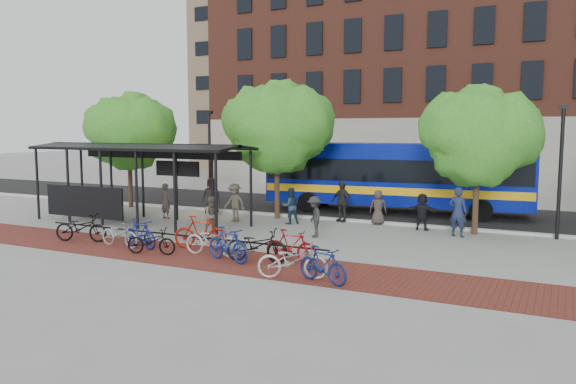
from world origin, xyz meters
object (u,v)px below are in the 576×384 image
at_px(lamp_post_right, 561,168).
at_px(bike_11, 323,265).
at_px(bike_4, 151,241).
at_px(pedestrian_8, 213,215).
at_px(lamp_post_left, 210,158).
at_px(pedestrian_5, 422,212).
at_px(tree_b, 279,124).
at_px(pedestrian_9, 315,217).
at_px(pedestrian_1, 166,201).
at_px(tree_a, 131,129).
at_px(bike_7, 228,244).
at_px(bike_0, 81,228).
at_px(bike_6, 212,240).
at_px(tree_c, 481,133).
at_px(pedestrian_2, 290,206).
at_px(bike_2, 120,234).
at_px(bus, 396,173).
at_px(bike_3, 140,234).
at_px(pedestrian_3, 235,203).
at_px(pedestrian_7, 458,212).
at_px(bike_10, 293,260).
at_px(pedestrian_0, 211,197).
at_px(bike_8, 257,245).
at_px(pedestrian_4, 342,202).
at_px(bike_9, 291,246).
at_px(bus_shelter, 137,156).
at_px(pedestrian_6, 378,207).
at_px(bike_5, 201,232).

bearing_deg(lamp_post_right, bike_11, -120.23).
relative_size(lamp_post_right, bike_4, 2.95).
bearing_deg(pedestrian_8, lamp_post_right, -30.61).
relative_size(lamp_post_left, pedestrian_5, 3.29).
height_order(tree_b, bike_11, tree_b).
bearing_deg(pedestrian_9, pedestrian_1, -132.23).
bearing_deg(tree_a, bike_7, -36.37).
xyz_separation_m(tree_b, bike_0, (-4.14, -8.24, -3.92)).
xyz_separation_m(bike_11, pedestrian_9, (-2.87, 5.97, 0.30)).
relative_size(bike_0, bike_6, 1.02).
relative_size(tree_c, pedestrian_9, 3.66).
bearing_deg(pedestrian_2, bike_0, 8.36).
bearing_deg(lamp_post_left, bike_0, -90.32).
relative_size(lamp_post_right, bike_2, 2.84).
bearing_deg(bike_2, tree_a, 45.11).
distance_m(bus, bike_7, 12.89).
xyz_separation_m(tree_c, bike_3, (-10.35, -8.18, -3.53)).
xyz_separation_m(bike_7, pedestrian_3, (-3.94, 6.77, 0.32)).
height_order(pedestrian_2, pedestrian_7, pedestrian_7).
bearing_deg(bike_6, bike_7, -119.69).
distance_m(bike_4, bike_10, 5.67).
bearing_deg(lamp_post_right, pedestrian_7, -161.85).
height_order(bike_2, pedestrian_0, pedestrian_0).
bearing_deg(bike_6, tree_b, 8.17).
bearing_deg(bus, pedestrian_1, -150.05).
relative_size(tree_c, bike_6, 2.96).
distance_m(bike_8, pedestrian_4, 8.60).
height_order(pedestrian_4, pedestrian_5, pedestrian_4).
xyz_separation_m(tree_c, lamp_post_right, (2.91, 0.25, -1.31)).
relative_size(bike_3, bike_8, 0.84).
bearing_deg(tree_b, bike_3, -99.40).
distance_m(pedestrian_0, pedestrian_8, 4.96).
height_order(bike_6, bike_9, bike_6).
bearing_deg(pedestrian_0, tree_a, 146.59).
bearing_deg(pedestrian_1, lamp_post_left, -95.14).
bearing_deg(bus_shelter, tree_b, 36.21).
bearing_deg(bike_0, pedestrian_6, -62.80).
xyz_separation_m(pedestrian_2, pedestrian_3, (-2.56, -0.57, 0.07)).
bearing_deg(bike_10, bike_5, 44.32).
xyz_separation_m(lamp_post_left, bike_7, (6.62, -8.74, -2.19)).
height_order(lamp_post_right, bike_0, lamp_post_right).
bearing_deg(bike_10, pedestrian_0, 24.29).
height_order(bike_3, bike_10, bike_10).
bearing_deg(pedestrian_6, pedestrian_8, 28.21).
distance_m(pedestrian_3, pedestrian_4, 4.90).
xyz_separation_m(bike_0, bike_5, (4.75, 1.01, 0.05)).
bearing_deg(bike_11, pedestrian_8, 73.77).
relative_size(bike_10, pedestrian_4, 1.09).
bearing_deg(bus_shelter, bike_4, -45.38).
bearing_deg(bike_3, tree_c, -39.85).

